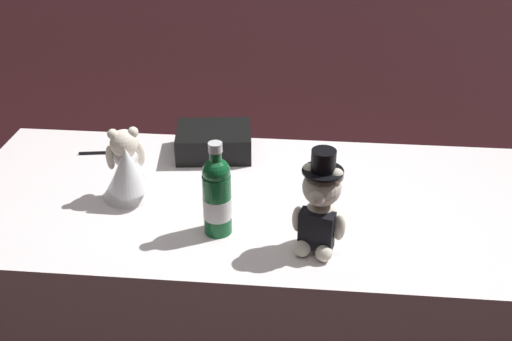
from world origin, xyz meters
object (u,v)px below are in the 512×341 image
(teddy_bear_groom, at_px, (320,209))
(signing_pen, at_px, (101,153))
(gift_case_black, at_px, (214,141))
(teddy_bear_bride, at_px, (127,169))
(champagne_bottle, at_px, (217,195))

(teddy_bear_groom, distance_m, signing_pen, 0.92)
(teddy_bear_groom, xyz_separation_m, gift_case_black, (-0.37, 0.52, -0.08))
(teddy_bear_bride, xyz_separation_m, champagne_bottle, (0.30, -0.16, 0.02))
(champagne_bottle, distance_m, gift_case_black, 0.49)
(teddy_bear_bride, distance_m, gift_case_black, 0.39)
(signing_pen, bearing_deg, gift_case_black, 6.14)
(teddy_bear_bride, height_order, signing_pen, teddy_bear_bride)
(teddy_bear_groom, height_order, teddy_bear_bride, teddy_bear_groom)
(teddy_bear_groom, distance_m, teddy_bear_bride, 0.63)
(champagne_bottle, relative_size, signing_pen, 1.93)
(teddy_bear_groom, distance_m, gift_case_black, 0.65)
(teddy_bear_bride, relative_size, gift_case_black, 0.83)
(teddy_bear_bride, bearing_deg, gift_case_black, 55.17)
(champagne_bottle, distance_m, signing_pen, 0.66)
(champagne_bottle, bearing_deg, gift_case_black, 100.01)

